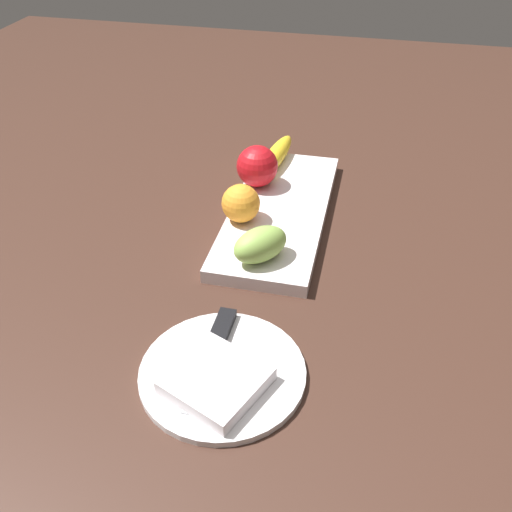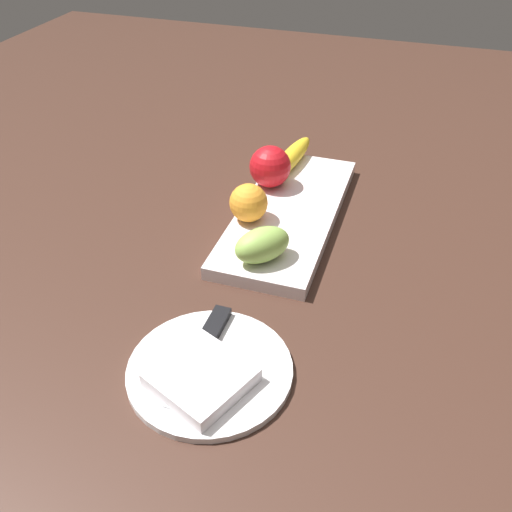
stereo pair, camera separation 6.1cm
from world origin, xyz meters
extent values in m
plane|color=#3C251C|center=(0.00, 0.00, 0.00)|extent=(2.40, 2.40, 0.00)
cube|color=white|center=(-0.04, 0.00, 0.01)|extent=(0.42, 0.17, 0.02)
sphere|color=red|center=(-0.11, -0.06, 0.06)|extent=(0.08, 0.08, 0.08)
ellipsoid|color=yellow|center=(-0.19, -0.04, 0.04)|extent=(0.20, 0.06, 0.04)
sphere|color=orange|center=(0.02, -0.06, 0.06)|extent=(0.07, 0.07, 0.07)
ellipsoid|color=#90BA51|center=(0.12, 0.00, 0.05)|extent=(0.11, 0.10, 0.06)
cylinder|color=white|center=(0.34, 0.00, 0.01)|extent=(0.22, 0.22, 0.01)
cube|color=white|center=(0.37, 0.00, 0.02)|extent=(0.14, 0.14, 0.02)
cube|color=silver|center=(0.35, -0.02, 0.01)|extent=(0.15, 0.02, 0.00)
cube|color=black|center=(0.29, -0.02, 0.02)|extent=(0.09, 0.02, 0.01)
camera|label=1|loc=(0.81, 0.15, 0.57)|focal=39.42mm
camera|label=2|loc=(0.79, 0.21, 0.57)|focal=39.42mm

